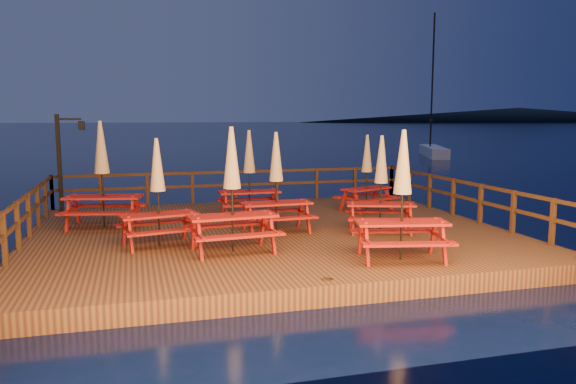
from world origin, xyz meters
name	(u,v)px	position (x,y,z in m)	size (l,w,h in m)	color
ground	(269,245)	(0.00, 0.00, 0.00)	(500.00, 500.00, 0.00)	black
deck	(268,237)	(0.00, 0.00, 0.20)	(12.00, 10.00, 0.40)	#492317
deck_piles	(269,256)	(0.00, 0.00, -0.30)	(11.44, 9.44, 1.40)	#391F12
railing	(254,192)	(0.00, 1.78, 1.16)	(11.80, 9.75, 1.10)	#391F12
lamp_post	(64,153)	(-5.39, 4.55, 2.20)	(0.85, 0.18, 3.00)	black
headland_right	(519,115)	(185.00, 230.00, 3.50)	(230.40, 86.40, 7.00)	black
sailboat	(433,151)	(20.57, 27.40, 0.39)	(4.20, 7.88, 11.80)	white
picnic_table_0	(276,180)	(0.14, -0.28, 1.73)	(1.83, 1.52, 2.55)	maroon
picnic_table_1	(367,171)	(3.66, 2.11, 1.63)	(2.05, 1.89, 2.37)	maroon
picnic_table_2	(232,188)	(-1.30, -2.09, 1.82)	(2.03, 1.72, 2.73)	maroon
picnic_table_3	(102,173)	(-4.15, 1.48, 1.87)	(2.27, 2.00, 2.82)	maroon
picnic_table_4	(249,172)	(-0.09, 2.01, 1.72)	(1.80, 1.49, 2.54)	maroon
picnic_table_5	(381,182)	(2.70, -1.01, 1.68)	(2.08, 1.88, 2.46)	maroon
picnic_table_6	(158,190)	(-2.83, -1.05, 1.68)	(1.98, 1.74, 2.46)	maroon
picnic_table_7	(402,193)	(1.94, -3.68, 1.79)	(2.16, 1.90, 2.68)	maroon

